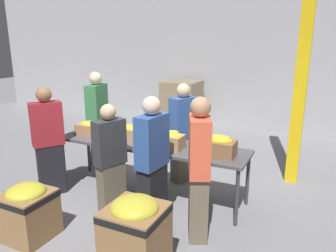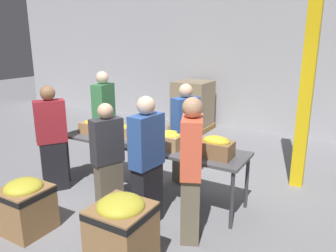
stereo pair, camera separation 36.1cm
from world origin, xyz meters
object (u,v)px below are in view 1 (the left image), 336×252
object	(u,v)px
volunteer_4	(183,134)
donation_bin_0	(28,210)
banana_box_1	(132,132)
banana_box_3	(219,145)
banana_box_2	(169,140)
banana_box_0	(92,128)
support_pillar	(303,60)
volunteer_1	(110,161)
donation_bin_1	(135,235)
volunteer_0	(49,142)
sorting_table	(149,147)
volunteer_5	(152,163)
pallet_stack_0	(182,106)
volunteer_2	(98,119)
volunteer_3	(199,171)

from	to	relation	value
volunteer_4	donation_bin_0	bearing A→B (deg)	0.86
banana_box_1	donation_bin_0	distance (m)	1.84
banana_box_3	banana_box_1	bearing A→B (deg)	174.22
banana_box_2	banana_box_3	size ratio (longest dim) A/B	0.91
banana_box_3	donation_bin_0	world-z (taller)	banana_box_3
banana_box_0	banana_box_1	distance (m)	0.71
volunteer_4	support_pillar	size ratio (longest dim) A/B	0.41
volunteer_1	donation_bin_1	bearing A→B (deg)	-112.44
donation_bin_0	volunteer_1	bearing A→B (deg)	57.51
banana_box_1	banana_box_2	bearing A→B (deg)	-12.01
volunteer_4	support_pillar	bearing A→B (deg)	139.77
volunteer_0	volunteer_1	world-z (taller)	volunteer_0
sorting_table	banana_box_1	world-z (taller)	banana_box_1
volunteer_1	donation_bin_1	xyz separation A→B (m)	(0.92, -0.90, -0.31)
banana_box_0	banana_box_2	bearing A→B (deg)	-2.81
donation_bin_0	donation_bin_1	distance (m)	1.49
banana_box_1	volunteer_5	size ratio (longest dim) A/B	0.25
pallet_stack_0	volunteer_2	bearing A→B (deg)	-99.26
banana_box_0	volunteer_5	world-z (taller)	volunteer_5
volunteer_0	pallet_stack_0	distance (m)	4.29
donation_bin_0	sorting_table	bearing A→B (deg)	64.84
banana_box_0	volunteer_5	bearing A→B (deg)	-25.86
banana_box_0	support_pillar	distance (m)	3.47
banana_box_2	volunteer_5	xyz separation A→B (m)	(0.07, -0.65, -0.11)
donation_bin_0	support_pillar	distance (m)	4.40
banana_box_2	volunteer_2	xyz separation A→B (m)	(-1.88, 0.82, -0.08)
volunteer_0	donation_bin_1	size ratio (longest dim) A/B	1.95
banana_box_3	donation_bin_0	bearing A→B (deg)	-139.89
banana_box_2	volunteer_4	size ratio (longest dim) A/B	0.24
banana_box_2	volunteer_1	size ratio (longest dim) A/B	0.25
banana_box_2	volunteer_2	size ratio (longest dim) A/B	0.22
donation_bin_0	volunteer_0	bearing A→B (deg)	121.67
support_pillar	banana_box_2	bearing A→B (deg)	-135.24
volunteer_2	volunteer_4	bearing A→B (deg)	78.52
volunteer_0	donation_bin_0	distance (m)	1.26
banana_box_1	pallet_stack_0	bearing A→B (deg)	101.11
banana_box_0	banana_box_3	xyz separation A→B (m)	(2.13, -0.06, 0.03)
banana_box_1	banana_box_3	bearing A→B (deg)	-5.78
banana_box_1	volunteer_4	distance (m)	0.86
volunteer_0	support_pillar	xyz separation A→B (m)	(3.29, 2.09, 1.18)
sorting_table	banana_box_0	size ratio (longest dim) A/B	6.17
banana_box_1	volunteer_2	xyz separation A→B (m)	(-1.17, 0.67, -0.07)
banana_box_3	pallet_stack_0	bearing A→B (deg)	119.84
sorting_table	volunteer_4	bearing A→B (deg)	69.86
volunteer_2	support_pillar	size ratio (longest dim) A/B	0.44
volunteer_0	donation_bin_1	bearing A→B (deg)	-81.03
banana_box_3	volunteer_1	size ratio (longest dim) A/B	0.28
pallet_stack_0	banana_box_0	bearing A→B (deg)	-90.06
banana_box_0	volunteer_2	size ratio (longest dim) A/B	0.27
volunteer_3	donation_bin_0	bearing A→B (deg)	92.46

